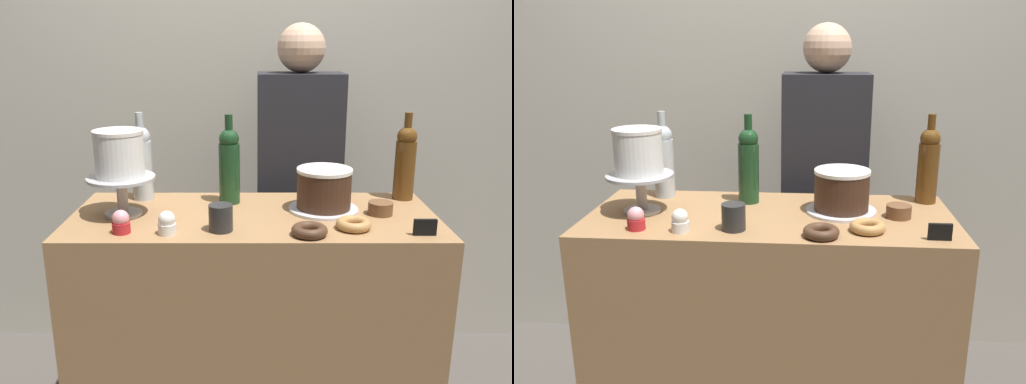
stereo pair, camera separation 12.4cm
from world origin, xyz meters
The scene contains 17 objects.
back_wall centered at (0.00, 0.84, 1.30)m, with size 6.00×0.05×2.60m.
display_counter centered at (0.00, 0.00, 0.48)m, with size 1.25×0.53×0.95m.
cake_stand_pedestal centered at (-0.45, -0.01, 1.05)m, with size 0.23×0.23×0.14m.
white_layer_cake centered at (-0.45, -0.01, 1.17)m, with size 0.17×0.17×0.16m.
silver_serving_platter centered at (0.24, 0.05, 0.96)m, with size 0.24×0.24×0.01m.
chocolate_round_cake centered at (0.24, 0.05, 1.04)m, with size 0.19×0.19×0.14m.
wine_bottle_clear centered at (-0.42, 0.19, 1.10)m, with size 0.08×0.08×0.33m.
wine_bottle_amber centered at (0.56, 0.19, 1.10)m, with size 0.08×0.08×0.33m.
wine_bottle_green centered at (-0.09, 0.14, 1.10)m, with size 0.08×0.08×0.33m.
cupcake_strawberry centered at (-0.41, -0.18, 0.99)m, with size 0.06×0.06×0.07m.
cupcake_vanilla centered at (-0.27, -0.19, 0.99)m, with size 0.06×0.06×0.07m.
donut_chocolate centered at (0.17, -0.20, 0.97)m, with size 0.11×0.11×0.03m.
donut_maple centered at (0.32, -0.14, 0.97)m, with size 0.11×0.11×0.03m.
cookie_stack centered at (0.43, 0.00, 0.98)m, with size 0.08×0.08×0.04m.
price_sign_chalkboard centered at (0.53, -0.20, 0.98)m, with size 0.07×0.01×0.05m.
coffee_cup_ceramic centered at (-0.10, -0.16, 1.00)m, with size 0.08×0.08×0.08m.
barista_figure centered at (0.19, 0.52, 0.84)m, with size 0.36×0.22×1.60m.
Camera 2 is at (0.13, -1.70, 1.53)m, focal length 36.80 mm.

